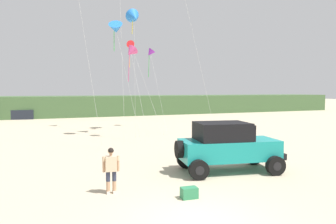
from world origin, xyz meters
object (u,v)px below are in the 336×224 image
object	(u,v)px
kite_orange_streamer	(150,53)
cooler_box	(189,193)
kite_green_box	(131,45)
kite_pink_ribbon	(134,17)
kite_white_parafoil	(131,52)
distant_sedan	(17,115)
person_watching	(111,168)
kite_purple_stunt	(116,29)
jeep	(227,145)

from	to	relation	value
kite_orange_streamer	cooler_box	bearing A→B (deg)	-104.80
kite_green_box	kite_pink_ribbon	size ratio (longest dim) A/B	0.79
kite_orange_streamer	kite_white_parafoil	bearing A→B (deg)	-119.55
kite_orange_streamer	kite_white_parafoil	world-z (taller)	kite_orange_streamer
cooler_box	kite_green_box	bearing A→B (deg)	84.48
distant_sedan	cooler_box	bearing A→B (deg)	-70.43
person_watching	kite_green_box	bearing A→B (deg)	72.52
cooler_box	kite_purple_stunt	world-z (taller)	kite_purple_stunt
jeep	cooler_box	distance (m)	4.22
cooler_box	kite_orange_streamer	distance (m)	22.20
person_watching	kite_orange_streamer	bearing A→B (deg)	67.61
jeep	cooler_box	world-z (taller)	jeep
distant_sedan	kite_green_box	world-z (taller)	kite_green_box
person_watching	distant_sedan	distance (m)	33.91
kite_orange_streamer	kite_purple_stunt	bearing A→B (deg)	-131.34
person_watching	kite_white_parafoil	bearing A→B (deg)	71.81
kite_purple_stunt	kite_orange_streamer	bearing A→B (deg)	48.66
distant_sedan	kite_purple_stunt	world-z (taller)	kite_purple_stunt
kite_green_box	person_watching	bearing A→B (deg)	-107.48
cooler_box	kite_white_parafoil	distance (m)	15.22
jeep	person_watching	distance (m)	5.67
cooler_box	kite_orange_streamer	xyz separation A→B (m)	(5.37, 20.31, 7.17)
person_watching	jeep	bearing A→B (deg)	11.53
person_watching	kite_pink_ribbon	world-z (taller)	kite_pink_ribbon
kite_purple_stunt	kite_white_parafoil	bearing A→B (deg)	-60.84
distant_sedan	kite_green_box	distance (m)	21.20
distant_sedan	kite_pink_ribbon	world-z (taller)	kite_pink_ribbon
kite_white_parafoil	kite_purple_stunt	xyz separation A→B (m)	(-0.80, 1.43, 1.96)
kite_orange_streamer	distant_sedan	bearing A→B (deg)	131.93
distant_sedan	kite_green_box	xyz separation A→B (m)	(10.61, -16.94, 7.08)
jeep	kite_orange_streamer	world-z (taller)	kite_orange_streamer
person_watching	kite_pink_ribbon	size ratio (longest dim) A/B	0.16
cooler_box	kite_purple_stunt	xyz separation A→B (m)	(0.84, 15.16, 8.32)
kite_green_box	jeep	bearing A→B (deg)	-88.74
jeep	kite_white_parafoil	xyz separation A→B (m)	(-1.52, 11.12, 5.35)
kite_orange_streamer	kite_pink_ribbon	bearing A→B (deg)	-121.17
cooler_box	kite_orange_streamer	size ratio (longest dim) A/B	0.07
distant_sedan	kite_white_parafoil	bearing A→B (deg)	-59.05
jeep	kite_white_parafoil	world-z (taller)	kite_white_parafoil
person_watching	cooler_box	distance (m)	2.91
person_watching	kite_purple_stunt	bearing A→B (deg)	76.73
cooler_box	kite_green_box	world-z (taller)	kite_green_box
person_watching	distant_sedan	bearing A→B (deg)	99.15
distant_sedan	kite_purple_stunt	size ratio (longest dim) A/B	0.46
kite_green_box	kite_white_parafoil	bearing A→B (deg)	-105.43
cooler_box	distant_sedan	world-z (taller)	distant_sedan
jeep	person_watching	bearing A→B (deg)	-168.47
kite_purple_stunt	jeep	bearing A→B (deg)	-79.51
kite_pink_ribbon	kite_orange_streamer	xyz separation A→B (m)	(3.01, 4.97, -2.18)
person_watching	distant_sedan	xyz separation A→B (m)	(-5.40, 33.48, -0.34)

